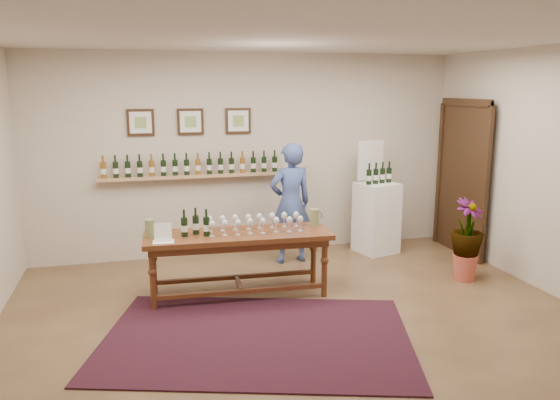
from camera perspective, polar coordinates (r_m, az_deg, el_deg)
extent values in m
plane|color=#4D3422|center=(5.70, 2.12, -12.52)|extent=(6.00, 6.00, 0.00)
plane|color=beige|center=(7.67, -3.27, 4.71)|extent=(6.00, 0.00, 6.00)
plane|color=beige|center=(3.05, 16.27, -6.76)|extent=(6.00, 0.00, 6.00)
plane|color=beige|center=(5.21, 2.36, 16.80)|extent=(6.00, 6.00, 0.00)
cube|color=tan|center=(7.50, -9.11, 2.48)|extent=(2.50, 0.16, 0.04)
cube|color=black|center=(8.13, 18.75, 2.00)|extent=(0.10, 1.00, 2.10)
cube|color=black|center=(8.10, 18.45, 1.99)|extent=(0.04, 1.12, 2.22)
cube|color=black|center=(7.45, -14.37, 7.86)|extent=(0.35, 0.03, 0.35)
cube|color=white|center=(7.43, -14.37, 7.85)|extent=(0.28, 0.01, 0.28)
cube|color=#81A552|center=(7.43, -14.37, 7.85)|extent=(0.15, 0.00, 0.15)
cube|color=black|center=(7.49, -9.35, 8.08)|extent=(0.35, 0.03, 0.35)
cube|color=white|center=(7.47, -9.33, 8.08)|extent=(0.28, 0.01, 0.28)
cube|color=#81A552|center=(7.46, -9.33, 8.07)|extent=(0.15, 0.00, 0.15)
cube|color=black|center=(7.58, -4.40, 8.25)|extent=(0.35, 0.03, 0.35)
cube|color=white|center=(7.56, -4.38, 8.24)|extent=(0.28, 0.01, 0.28)
cube|color=#81A552|center=(7.55, -4.37, 8.24)|extent=(0.15, 0.00, 0.15)
cube|color=#44110C|center=(5.34, -2.44, -14.15)|extent=(3.33, 2.69, 0.02)
cube|color=#492012|center=(6.14, -4.41, -3.70)|extent=(2.11, 0.77, 0.06)
cube|color=#492012|center=(6.16, -4.40, -4.30)|extent=(1.99, 0.65, 0.09)
cylinder|color=#492012|center=(5.98, -13.15, -8.11)|extent=(0.07, 0.07, 0.68)
cylinder|color=#492012|center=(6.21, 4.66, -7.06)|extent=(0.07, 0.07, 0.68)
cylinder|color=#492012|center=(6.43, -13.07, -6.70)|extent=(0.07, 0.07, 0.68)
cylinder|color=#492012|center=(6.65, 3.50, -5.79)|extent=(0.07, 0.07, 0.68)
cube|color=#492012|center=(6.10, -4.03, -9.51)|extent=(1.89, 0.14, 0.05)
cube|color=#492012|center=(6.54, -4.61, -8.03)|extent=(1.89, 0.14, 0.05)
cube|color=#492012|center=(6.32, -4.33, -8.75)|extent=(0.07, 0.47, 0.05)
cube|color=white|center=(5.88, -12.13, -3.33)|extent=(0.23, 0.17, 0.20)
cube|color=white|center=(7.92, 10.03, -1.84)|extent=(0.62, 0.62, 1.01)
cube|color=white|center=(7.90, 9.44, 4.14)|extent=(0.44, 0.14, 0.62)
cone|color=#B94F3D|center=(7.14, 18.75, -6.67)|extent=(0.30, 0.30, 0.32)
imported|color=#203A17|center=(7.02, 18.98, -3.27)|extent=(0.60, 0.60, 0.56)
imported|color=#3B518D|center=(7.29, 1.09, -0.35)|extent=(0.63, 0.45, 1.62)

